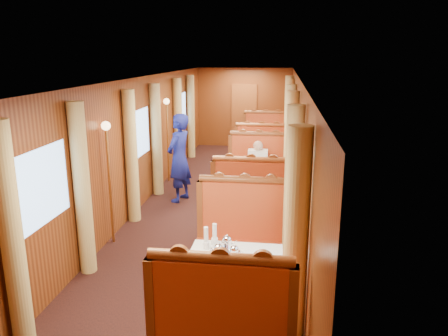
% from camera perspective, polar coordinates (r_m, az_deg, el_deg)
% --- Properties ---
extents(floor, '(3.00, 12.00, 0.01)m').
position_cam_1_polar(floor, '(8.55, -1.03, -5.32)').
color(floor, black).
rests_on(floor, ground).
extents(ceiling, '(3.00, 12.00, 0.01)m').
position_cam_1_polar(ceiling, '(8.04, -1.11, 11.66)').
color(ceiling, silver).
rests_on(ceiling, wall_left).
extents(wall_far, '(3.00, 0.01, 2.50)m').
position_cam_1_polar(wall_far, '(14.09, 2.65, 7.86)').
color(wall_far, brown).
rests_on(wall_far, floor).
extents(wall_left, '(0.01, 12.00, 2.50)m').
position_cam_1_polar(wall_left, '(8.56, -11.06, 3.13)').
color(wall_left, brown).
rests_on(wall_left, floor).
extents(wall_right, '(0.01, 12.00, 2.50)m').
position_cam_1_polar(wall_right, '(8.12, 9.47, 2.58)').
color(wall_right, brown).
rests_on(wall_right, floor).
extents(doorway_far, '(0.80, 0.04, 2.00)m').
position_cam_1_polar(doorway_far, '(14.09, 2.62, 6.84)').
color(doorway_far, brown).
rests_on(doorway_far, floor).
extents(table_near, '(1.05, 0.72, 0.75)m').
position_cam_1_polar(table_near, '(5.14, 1.45, -15.07)').
color(table_near, white).
rests_on(table_near, floor).
extents(banquette_near_aft, '(1.30, 0.55, 1.34)m').
position_cam_1_polar(banquette_near_aft, '(6.02, 2.51, -9.90)').
color(banquette_near_aft, '#AC2013').
rests_on(banquette_near_aft, floor).
extents(table_mid, '(1.05, 0.72, 0.75)m').
position_cam_1_polar(table_mid, '(8.35, 4.06, -3.13)').
color(table_mid, white).
rests_on(table_mid, floor).
extents(banquette_mid_fwd, '(1.30, 0.55, 1.34)m').
position_cam_1_polar(banquette_mid_fwd, '(7.38, 3.55, -5.16)').
color(banquette_mid_fwd, '#AC2013').
rests_on(banquette_mid_fwd, floor).
extents(banquette_mid_aft, '(1.30, 0.55, 1.34)m').
position_cam_1_polar(banquette_mid_aft, '(9.31, 4.47, -0.94)').
color(banquette_mid_aft, '#AC2013').
rests_on(banquette_mid_aft, floor).
extents(table_far, '(1.05, 0.72, 0.75)m').
position_cam_1_polar(table_far, '(11.73, 5.17, 2.08)').
color(table_far, white).
rests_on(table_far, floor).
extents(banquette_far_fwd, '(1.30, 0.55, 1.34)m').
position_cam_1_polar(banquette_far_fwd, '(10.73, 4.92, 1.16)').
color(banquette_far_fwd, '#AC2013').
rests_on(banquette_far_fwd, floor).
extents(banquette_far_aft, '(1.30, 0.55, 1.34)m').
position_cam_1_polar(banquette_far_aft, '(12.71, 5.38, 3.28)').
color(banquette_far_aft, '#AC2013').
rests_on(banquette_far_aft, floor).
extents(tea_tray, '(0.35, 0.27, 0.01)m').
position_cam_1_polar(tea_tray, '(4.97, -0.04, -11.21)').
color(tea_tray, silver).
rests_on(tea_tray, table_near).
extents(teapot_left, '(0.18, 0.15, 0.13)m').
position_cam_1_polar(teapot_left, '(4.86, -0.77, -11.06)').
color(teapot_left, silver).
rests_on(teapot_left, tea_tray).
extents(teapot_right, '(0.19, 0.16, 0.13)m').
position_cam_1_polar(teapot_right, '(4.84, 1.33, -11.20)').
color(teapot_right, silver).
rests_on(teapot_right, tea_tray).
extents(teapot_back, '(0.22, 0.20, 0.15)m').
position_cam_1_polar(teapot_back, '(5.03, 0.40, -10.06)').
color(teapot_back, silver).
rests_on(teapot_back, tea_tray).
extents(fruit_plate, '(0.23, 0.23, 0.05)m').
position_cam_1_polar(fruit_plate, '(4.82, 4.81, -11.96)').
color(fruit_plate, white).
rests_on(fruit_plate, table_near).
extents(cup_inboard, '(0.08, 0.08, 0.26)m').
position_cam_1_polar(cup_inboard, '(5.08, -2.35, -9.39)').
color(cup_inboard, white).
rests_on(cup_inboard, table_near).
extents(cup_outboard, '(0.08, 0.08, 0.26)m').
position_cam_1_polar(cup_outboard, '(5.17, -1.24, -8.93)').
color(cup_outboard, white).
rests_on(cup_outboard, table_near).
extents(rose_vase_mid, '(0.06, 0.06, 0.36)m').
position_cam_1_polar(rose_vase_mid, '(8.19, 3.98, 0.54)').
color(rose_vase_mid, silver).
rests_on(rose_vase_mid, table_mid).
extents(rose_vase_far, '(0.06, 0.06, 0.36)m').
position_cam_1_polar(rose_vase_far, '(11.59, 5.40, 4.70)').
color(rose_vase_far, silver).
rests_on(rose_vase_far, table_far).
extents(window_left_near, '(0.01, 1.20, 0.90)m').
position_cam_1_polar(window_left_near, '(5.40, -22.77, -2.35)').
color(window_left_near, '#81ADE3').
rests_on(window_left_near, wall_left).
extents(curtain_left_near_a, '(0.22, 0.22, 2.35)m').
position_cam_1_polar(curtain_left_near_a, '(4.82, -25.99, -8.20)').
color(curtain_left_near_a, tan).
rests_on(curtain_left_near_a, floor).
extents(curtain_left_near_b, '(0.22, 0.22, 2.35)m').
position_cam_1_polar(curtain_left_near_b, '(6.09, -18.03, -2.77)').
color(curtain_left_near_b, tan).
rests_on(curtain_left_near_b, floor).
extents(window_right_near, '(0.01, 1.20, 0.90)m').
position_cam_1_polar(window_right_near, '(4.69, 10.52, -3.94)').
color(window_right_near, '#81ADE3').
rests_on(window_right_near, wall_right).
extents(curtain_right_near_a, '(0.22, 0.22, 2.35)m').
position_cam_1_polar(curtain_right_near_a, '(4.06, 9.33, -11.09)').
color(curtain_right_near_a, tan).
rests_on(curtain_right_near_a, floor).
extents(curtain_right_near_b, '(0.22, 0.22, 2.35)m').
position_cam_1_polar(curtain_right_near_b, '(5.51, 8.94, -4.04)').
color(curtain_right_near_b, tan).
rests_on(curtain_right_near_b, floor).
extents(window_left_mid, '(0.01, 1.20, 0.90)m').
position_cam_1_polar(window_left_mid, '(8.52, -11.03, 4.44)').
color(window_left_mid, '#81ADE3').
rests_on(window_left_mid, wall_left).
extents(curtain_left_mid_a, '(0.22, 0.22, 2.35)m').
position_cam_1_polar(curtain_left_mid_a, '(7.82, -12.00, 1.42)').
color(curtain_left_mid_a, tan).
rests_on(curtain_left_mid_a, floor).
extents(curtain_left_mid_b, '(0.22, 0.22, 2.35)m').
position_cam_1_polar(curtain_left_mid_b, '(9.27, -8.81, 3.63)').
color(curtain_left_mid_b, tan).
rests_on(curtain_left_mid_b, floor).
extents(window_right_mid, '(0.01, 1.20, 0.90)m').
position_cam_1_polar(window_right_mid, '(8.08, 9.42, 3.97)').
color(window_right_mid, '#81ADE3').
rests_on(window_right_mid, wall_right).
extents(curtain_right_mid_a, '(0.22, 0.22, 2.35)m').
position_cam_1_polar(curtain_right_mid_a, '(7.37, 8.67, 0.78)').
color(curtain_right_mid_a, tan).
rests_on(curtain_right_mid_a, floor).
extents(curtain_right_mid_b, '(0.22, 0.22, 2.35)m').
position_cam_1_polar(curtain_right_mid_b, '(8.89, 8.54, 3.18)').
color(curtain_right_mid_b, tan).
rests_on(curtain_right_mid_b, floor).
extents(window_left_far, '(0.01, 1.20, 0.90)m').
position_cam_1_polar(window_left_far, '(11.85, -5.67, 7.47)').
color(window_left_far, '#81ADE3').
rests_on(window_left_far, wall_left).
extents(curtain_left_far_a, '(0.22, 0.22, 2.35)m').
position_cam_1_polar(curtain_left_far_a, '(11.11, -6.02, 5.55)').
color(curtain_left_far_a, tan).
rests_on(curtain_left_far_a, floor).
extents(curtain_left_far_b, '(0.22, 0.22, 2.35)m').
position_cam_1_polar(curtain_left_far_b, '(12.61, -4.36, 6.68)').
color(curtain_left_far_b, tan).
rests_on(curtain_left_far_b, floor).
extents(window_right_far, '(0.01, 1.20, 0.90)m').
position_cam_1_polar(window_right_far, '(11.54, 8.97, 7.17)').
color(window_right_far, '#81ADE3').
rests_on(window_right_far, wall_right).
extents(curtain_right_far_a, '(0.22, 0.22, 2.35)m').
position_cam_1_polar(curtain_right_far_a, '(10.80, 8.43, 5.21)').
color(curtain_right_far_a, tan).
rests_on(curtain_right_far_a, floor).
extents(curtain_right_far_b, '(0.22, 0.22, 2.35)m').
position_cam_1_polar(curtain_right_far_b, '(12.34, 8.36, 6.39)').
color(curtain_right_far_b, tan).
rests_on(curtain_right_far_b, floor).
extents(sconce_left_fore, '(0.14, 0.14, 1.95)m').
position_cam_1_polar(sconce_left_fore, '(6.90, -14.90, 1.27)').
color(sconce_left_fore, '#BF8C3F').
rests_on(sconce_left_fore, floor).
extents(sconce_right_fore, '(0.14, 0.14, 1.95)m').
position_cam_1_polar(sconce_right_fore, '(6.38, 9.04, 0.52)').
color(sconce_right_fore, '#BF8C3F').
rests_on(sconce_right_fore, floor).
extents(sconce_left_aft, '(0.14, 0.14, 1.95)m').
position_cam_1_polar(sconce_left_aft, '(10.15, -7.44, 5.84)').
color(sconce_left_aft, '#BF8C3F').
rests_on(sconce_left_aft, floor).
extents(sconce_right_aft, '(0.14, 0.14, 1.95)m').
position_cam_1_polar(sconce_right_aft, '(9.81, 8.64, 5.49)').
color(sconce_right_aft, '#BF8C3F').
rests_on(sconce_right_aft, floor).
extents(steward, '(0.61, 0.75, 1.79)m').
position_cam_1_polar(steward, '(8.82, -5.88, 1.31)').
color(steward, navy).
rests_on(steward, floor).
extents(passenger, '(0.40, 0.44, 0.76)m').
position_cam_1_polar(passenger, '(8.98, 4.42, 0.58)').
color(passenger, beige).
rests_on(passenger, banquette_mid_aft).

